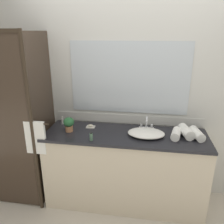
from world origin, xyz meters
name	(u,v)px	position (x,y,z in m)	size (l,w,h in m)	color
ground_plane	(124,200)	(0.00, 0.00, 0.00)	(8.00, 8.00, 0.00)	beige
wall_back_with_mirror	(129,91)	(0.00, 0.34, 1.30)	(4.40, 0.06, 2.60)	silver
vanity_cabinet	(125,168)	(0.00, 0.01, 0.45)	(1.80, 0.58, 0.90)	beige
shower_enclosure	(8,123)	(-1.27, -0.19, 1.02)	(1.20, 0.59, 2.00)	#2D2319
sink_basin	(146,133)	(0.23, -0.01, 0.93)	(0.40, 0.29, 0.06)	white
faucet	(146,125)	(0.23, 0.17, 0.95)	(0.17, 0.15, 0.16)	silver
potted_plant	(69,124)	(-0.64, -0.02, 0.99)	(0.12, 0.12, 0.17)	#B77A51
soap_dish	(91,126)	(-0.43, 0.12, 0.91)	(0.10, 0.07, 0.04)	silver
amenity_bottle_shampoo	(62,121)	(-0.79, 0.16, 0.95)	(0.02, 0.02, 0.10)	white
amenity_bottle_body_wash	(91,137)	(-0.34, -0.21, 0.94)	(0.03, 0.03, 0.09)	#4C7056
rolled_towel_near_edge	(197,134)	(0.76, 0.02, 0.95)	(0.09, 0.09, 0.24)	white
rolled_towel_middle	(186,132)	(0.65, 0.04, 0.95)	(0.11, 0.11, 0.24)	white
rolled_towel_far_edge	(176,134)	(0.54, -0.01, 0.95)	(0.09, 0.09, 0.20)	white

